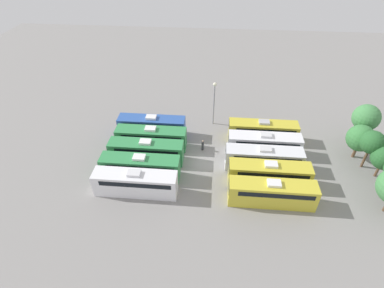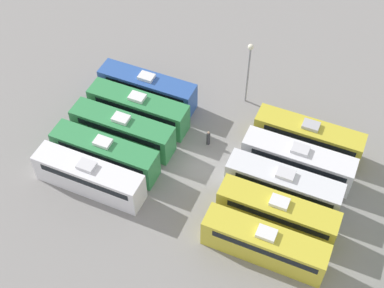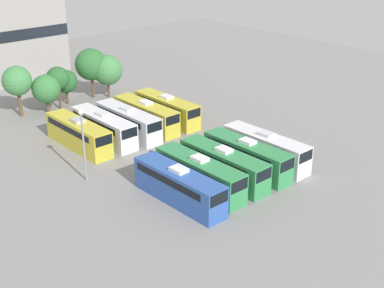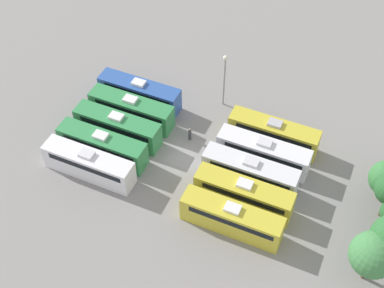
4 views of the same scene
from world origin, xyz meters
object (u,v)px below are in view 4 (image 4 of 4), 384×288
Objects in this scene: bus_0 at (140,93)px; worker_person at (190,134)px; bus_2 at (118,126)px; light_pole at (225,72)px; bus_1 at (132,109)px; bus_6 at (264,152)px; tree_5 at (373,255)px; bus_7 at (250,172)px; bus_4 at (89,164)px; bus_5 at (274,133)px; bus_9 at (232,218)px; bus_3 at (103,145)px; bus_8 at (244,194)px.

worker_person is at bearing 68.83° from bus_0.
light_pole is (-10.33, 9.19, 3.46)m from bus_2.
bus_1 and bus_6 have the same top height.
bus_1 is 16.83m from bus_6.
bus_0 is at bearing -112.79° from tree_5.
bus_2 is 1.00× the size of bus_7.
bus_2 and bus_4 have the same top height.
bus_2 is at bearing 179.44° from bus_4.
bus_6 is 1.00× the size of bus_7.
light_pole reaches higher than tree_5.
bus_5 is 3.32m from bus_6.
bus_7 and bus_9 have the same top height.
bus_1 is 1.38× the size of light_pole.
tree_5 is at bearing 77.59° from bus_2.
bus_3 is at bearing -100.78° from bus_9.
bus_7 is at bearing -7.02° from bus_6.
tree_5 is at bearing 89.40° from bus_9.
bus_1 is 5.90× the size of worker_person.
bus_5 is (-6.42, 17.02, 0.00)m from bus_2.
bus_6 is at bearing 90.28° from worker_person.
bus_0 is at bearing -89.49° from bus_5.
bus_0 is 1.00× the size of bus_4.
worker_person is (-6.27, -9.06, -0.90)m from bus_8.
bus_2 is 1.00× the size of bus_8.
bus_4 is at bearing -90.71° from tree_5.
bus_5 is 1.00× the size of bus_6.
bus_8 is at bearing 0.01° from bus_6.
bus_4 is 1.00× the size of bus_5.
bus_8 is (3.21, 16.92, 0.00)m from bus_2.
bus_8 is at bearing 55.30° from worker_person.
tree_5 is (9.80, 13.53, 2.35)m from bus_6.
worker_person is at bearing -113.37° from tree_5.
bus_5 is 6.58m from bus_7.
bus_0 is at bearing -110.73° from bus_7.
bus_3 is 3.00m from bus_4.
bus_4 is 1.00× the size of bus_8.
bus_2 is 17.22m from bus_8.
light_pole reaches higher than bus_4.
bus_1 is 1.67× the size of tree_5.
bus_3 is 17.28m from bus_9.
bus_6 reaches higher than worker_person.
bus_9 is at bearing 3.18° from bus_7.
bus_1 and bus_3 have the same top height.
bus_7 is (3.36, 16.43, 0.00)m from bus_1.
worker_person is at bearing 88.86° from bus_1.
bus_3 is (9.59, 0.30, 0.00)m from bus_0.
bus_1 is at bearing 179.12° from bus_4.
bus_2 is 5.90× the size of worker_person.
bus_3 is at bearing -96.30° from tree_5.
bus_8 is at bearing 61.33° from bus_0.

